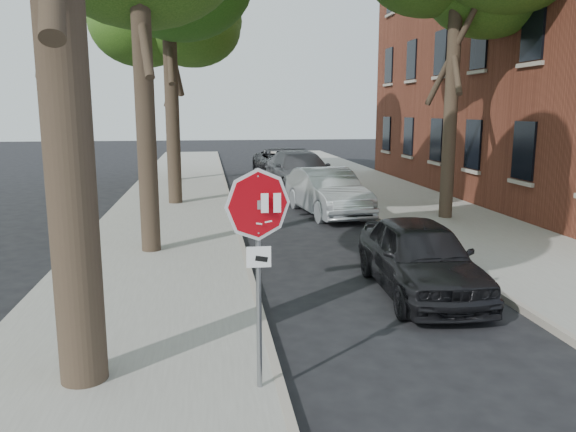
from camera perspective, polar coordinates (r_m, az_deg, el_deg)
The scene contains 11 objects.
ground at distance 7.13m, azimuth 3.00°, elevation -17.38°, with size 120.00×120.00×0.00m, color black.
sidewalk_left at distance 18.51m, azimuth -11.96°, elevation 0.17°, with size 4.00×55.00×0.12m, color gray.
sidewalk_right at distance 19.84m, azimuth 13.34°, elevation 0.81°, with size 4.00×55.00×0.12m, color gray.
curb_left at distance 18.48m, azimuth -5.61°, elevation 0.36°, with size 0.12×55.00×0.13m, color #9E9384.
curb_right at distance 19.18m, azimuth 7.63°, elevation 0.69°, with size 0.12×55.00×0.13m, color #9E9384.
stop_sign at distance 6.32m, azimuth -3.02°, elevation -2.15°, with size 0.76×0.34×2.61m.
tree_far at distance 27.59m, azimuth -11.82°, elevation 18.48°, with size 5.29×4.91×9.33m.
car_a at distance 10.67m, azimuth 13.25°, elevation -4.05°, with size 1.64×4.07×1.39m, color black.
car_b at distance 18.29m, azimuth 4.02°, elevation 2.46°, with size 1.59×4.57×1.50m, color #B4B9BD.
car_c at distance 23.67m, azimuth 1.19°, elevation 4.54°, with size 2.33×5.74×1.67m, color #4B4A4F.
car_d at distance 29.32m, azimuth -0.65°, elevation 5.48°, with size 2.36×5.12×1.42m, color black.
Camera 1 is at (-1.25, -6.17, 3.35)m, focal length 35.00 mm.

